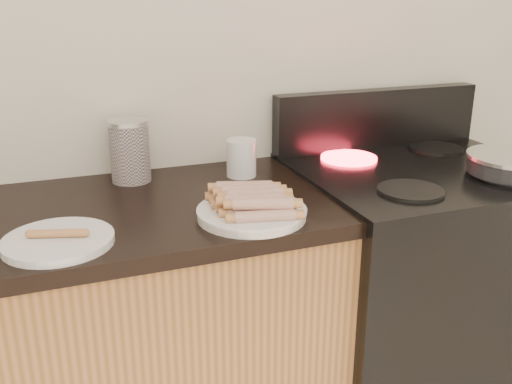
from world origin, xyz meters
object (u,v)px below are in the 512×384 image
object	(u,v)px
side_plate	(58,241)
canister	(130,151)
stove	(411,299)
main_plate	(252,214)
mug	(241,158)

from	to	relation	value
side_plate	canister	xyz separation A→B (m)	(0.22, 0.39, 0.08)
stove	main_plate	xyz separation A→B (m)	(-0.63, -0.17, 0.45)
mug	canister	bearing A→B (deg)	168.18
side_plate	main_plate	bearing A→B (deg)	0.00
canister	mug	distance (m)	0.33
main_plate	side_plate	xyz separation A→B (m)	(-0.45, 0.00, -0.00)
stove	side_plate	xyz separation A→B (m)	(-1.08, -0.17, 0.45)
stove	canister	world-z (taller)	canister
side_plate	mug	distance (m)	0.63
side_plate	stove	bearing A→B (deg)	8.70
stove	canister	size ratio (longest dim) A/B	5.05
canister	stove	bearing A→B (deg)	-14.89
stove	main_plate	size ratio (longest dim) A/B	3.41
stove	mug	distance (m)	0.75
main_plate	mug	size ratio (longest dim) A/B	2.40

